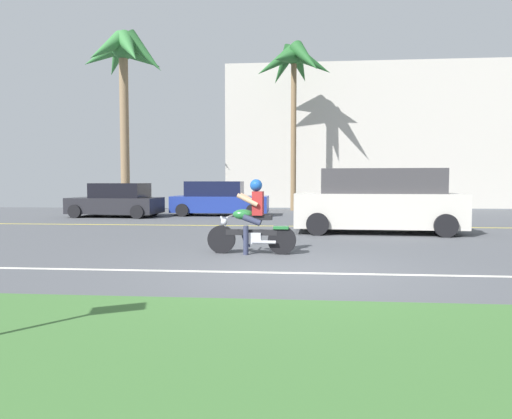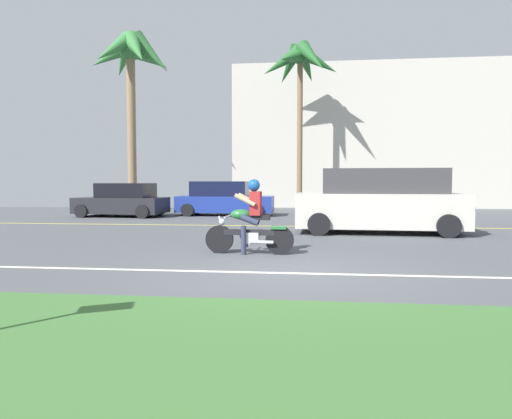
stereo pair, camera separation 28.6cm
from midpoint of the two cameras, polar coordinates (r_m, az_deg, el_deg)
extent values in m
cube|color=#4C4F54|center=(10.95, 5.27, -4.62)|extent=(56.00, 30.00, 0.04)
cube|color=#3D6B33|center=(4.03, 3.05, -18.20)|extent=(56.00, 3.80, 0.06)
cube|color=silver|center=(7.76, 4.76, -7.78)|extent=(50.40, 0.12, 0.01)
cube|color=yellow|center=(15.79, 5.64, -2.05)|extent=(50.40, 0.12, 0.01)
cylinder|color=black|center=(9.85, -3.68, -3.67)|extent=(0.59, 0.11, 0.59)
cylinder|color=black|center=(9.66, 3.78, -3.80)|extent=(0.59, 0.11, 0.59)
cylinder|color=#B7BAC1|center=(9.80, -3.12, -2.26)|extent=(0.27, 0.06, 0.51)
cube|color=black|center=(9.72, 0.01, -2.82)|extent=(1.08, 0.14, 0.12)
cube|color=#B7BAC1|center=(9.72, 0.30, -3.52)|extent=(0.32, 0.21, 0.24)
ellipsoid|color=#236B33|center=(9.71, -1.02, -0.61)|extent=(0.43, 0.24, 0.22)
cube|color=black|center=(9.66, 1.17, -0.98)|extent=(0.48, 0.23, 0.10)
cube|color=#236B33|center=(9.63, 3.67, -2.23)|extent=(0.32, 0.17, 0.06)
cylinder|color=#B7BAC1|center=(9.76, -2.67, -0.85)|extent=(0.06, 0.61, 0.04)
sphere|color=#B7BAC1|center=(9.80, -3.35, -1.53)|extent=(0.14, 0.14, 0.14)
cylinder|color=#B7BAC1|center=(9.58, 1.54, -4.03)|extent=(0.49, 0.09, 0.07)
cube|color=maroon|center=(9.65, 0.82, 0.77)|extent=(0.23, 0.32, 0.49)
sphere|color=#194C9E|center=(9.64, 0.59, 3.00)|extent=(0.26, 0.26, 0.26)
cylinder|color=#2D334C|center=(9.78, 0.21, -1.21)|extent=(0.40, 0.14, 0.25)
cylinder|color=#2D334C|center=(9.59, 0.04, -1.31)|extent=(0.40, 0.14, 0.25)
cylinder|color=#2D334C|center=(9.61, -0.69, -3.80)|extent=(0.11, 0.11, 0.60)
cylinder|color=#2D334C|center=(9.87, -0.68, -3.81)|extent=(0.20, 0.12, 0.33)
cylinder|color=tan|center=(9.87, -0.16, 1.26)|extent=(0.45, 0.10, 0.28)
cylinder|color=tan|center=(9.48, -0.52, 1.17)|extent=(0.45, 0.10, 0.28)
cube|color=beige|center=(14.15, 15.44, -0.08)|extent=(4.88, 2.10, 0.99)
cube|color=#3B3A3D|center=(14.14, 15.88, 3.38)|extent=(3.53, 1.78, 0.72)
cylinder|color=black|center=(15.39, 21.43, -1.24)|extent=(0.65, 0.25, 0.64)
cylinder|color=black|center=(15.03, 8.45, -1.14)|extent=(0.65, 0.25, 0.64)
cylinder|color=black|center=(13.56, 23.14, -1.88)|extent=(0.65, 0.25, 0.64)
cylinder|color=black|center=(13.15, 8.36, -1.80)|extent=(0.65, 0.25, 0.64)
cylinder|color=black|center=(14.64, 25.21, 0.02)|extent=(0.22, 0.58, 0.58)
cube|color=#232328|center=(20.89, -15.83, 0.51)|extent=(3.87, 2.05, 0.67)
cube|color=black|center=(20.77, -15.30, 2.28)|extent=(2.28, 1.70, 0.62)
cylinder|color=black|center=(21.21, -11.43, 0.05)|extent=(0.57, 0.21, 0.56)
cylinder|color=black|center=(22.33, -17.96, 0.12)|extent=(0.57, 0.21, 0.56)
cylinder|color=black|center=(19.51, -13.38, -0.27)|extent=(0.57, 0.21, 0.56)
cylinder|color=black|center=(20.72, -20.32, -0.18)|extent=(0.57, 0.21, 0.56)
cube|color=navy|center=(20.78, -3.37, 0.68)|extent=(4.26, 1.70, 0.71)
cube|color=black|center=(20.81, -4.06, 2.57)|extent=(2.47, 1.46, 0.66)
cylinder|color=black|center=(20.30, -8.04, -0.07)|extent=(0.56, 0.18, 0.56)
cylinder|color=black|center=(19.75, 0.59, -0.13)|extent=(0.56, 0.18, 0.56)
cylinder|color=black|center=(21.93, -6.92, 0.20)|extent=(0.56, 0.18, 0.56)
cylinder|color=black|center=(21.42, 1.07, 0.15)|extent=(0.56, 0.18, 0.56)
cylinder|color=brown|center=(24.44, 5.73, 9.15)|extent=(0.29, 0.29, 7.89)
sphere|color=#235B28|center=(25.14, 5.79, 18.14)|extent=(0.75, 0.75, 0.75)
cone|color=#235B28|center=(25.27, 8.05, 17.48)|extent=(2.38, 1.21, 1.68)
cone|color=#235B28|center=(25.96, 6.56, 17.11)|extent=(1.47, 2.34, 1.88)
cone|color=#235B28|center=(25.84, 4.46, 17.18)|extent=(1.86, 2.11, 2.09)
cone|color=#235B28|center=(25.22, 3.50, 17.53)|extent=(2.33, 1.03, 1.74)
cone|color=#235B28|center=(24.24, 4.70, 18.11)|extent=(1.71, 2.39, 1.38)
cone|color=#235B28|center=(24.36, 7.30, 18.02)|extent=(1.96, 2.14, 2.00)
cylinder|color=#846B4C|center=(25.54, -14.73, 9.39)|extent=(0.46, 0.46, 8.41)
sphere|color=#337538|center=(26.32, -14.88, 18.53)|extent=(1.19, 1.19, 1.19)
cone|color=#337538|center=(25.98, -12.40, 18.13)|extent=(2.41, 1.10, 2.39)
cone|color=#337538|center=(26.81, -12.73, 17.66)|extent=(2.30, 2.59, 1.46)
cone|color=#337538|center=(27.27, -15.61, 17.37)|extent=(2.27, 2.51, 2.15)
cone|color=#337538|center=(26.77, -17.06, 17.62)|extent=(2.70, 1.20, 1.73)
cone|color=#337538|center=(25.54, -16.80, 18.33)|extent=(1.92, 2.65, 2.15)
cone|color=#337538|center=(25.22, -14.16, 18.56)|extent=(2.20, 2.53, 2.20)
cube|color=#BCB7AD|center=(29.27, 15.00, 8.50)|extent=(17.16, 4.00, 8.29)
camera|label=1|loc=(0.14, -89.29, 0.04)|focal=32.55mm
camera|label=2|loc=(0.14, 90.71, -0.04)|focal=32.55mm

